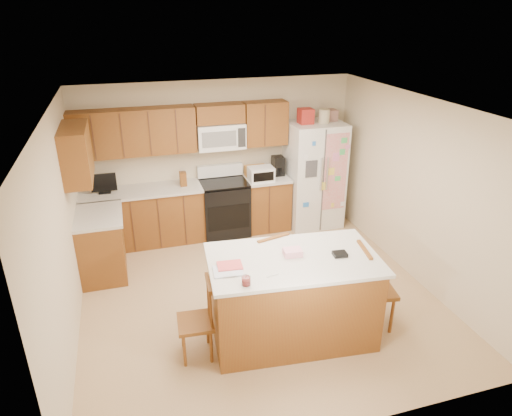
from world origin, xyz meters
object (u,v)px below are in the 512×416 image
object	(u,v)px
refrigerator	(314,174)
windsor_chair_back	(266,271)
windsor_chair_right	(373,289)
stove	(224,207)
island	(292,297)
windsor_chair_left	(198,321)

from	to	relation	value
refrigerator	windsor_chair_back	size ratio (longest dim) A/B	1.96
windsor_chair_back	windsor_chair_right	size ratio (longest dim) A/B	0.99
stove	refrigerator	distance (m)	1.63
island	windsor_chair_back	xyz separation A→B (m)	(-0.10, 0.64, -0.02)
refrigerator	windsor_chair_back	bearing A→B (deg)	-126.02
refrigerator	windsor_chair_right	world-z (taller)	refrigerator
refrigerator	windsor_chair_left	bearing A→B (deg)	-132.21
stove	island	world-z (taller)	stove
island	windsor_chair_left	xyz separation A→B (m)	(-1.09, -0.03, -0.08)
windsor_chair_left	windsor_chair_back	distance (m)	1.20
refrigerator	windsor_chair_left	distance (m)	3.78
island	windsor_chair_left	bearing A→B (deg)	-178.38
refrigerator	stove	bearing A→B (deg)	177.70
windsor_chair_back	windsor_chair_right	world-z (taller)	windsor_chair_right
windsor_chair_back	refrigerator	bearing A→B (deg)	53.98
stove	windsor_chair_back	distance (m)	2.16
windsor_chair_back	windsor_chair_right	xyz separation A→B (m)	(1.08, -0.74, 0.00)
island	windsor_chair_right	distance (m)	0.98
stove	island	bearing A→B (deg)	-87.05
windsor_chair_left	windsor_chair_right	xyz separation A→B (m)	(2.07, -0.07, 0.06)
windsor_chair_left	windsor_chair_back	size ratio (longest dim) A/B	0.88
stove	refrigerator	size ratio (longest dim) A/B	0.55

